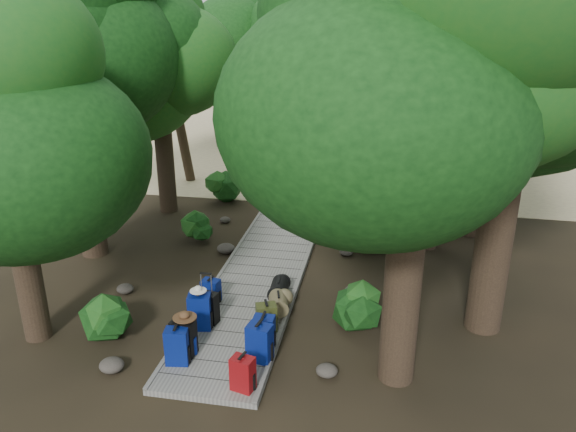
% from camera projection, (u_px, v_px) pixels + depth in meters
% --- Properties ---
extents(ground, '(120.00, 120.00, 0.00)m').
position_uv_depth(ground, '(265.00, 271.00, 14.00)').
color(ground, '#2F2517').
rests_on(ground, ground).
extents(sand_beach, '(40.00, 22.00, 0.02)m').
position_uv_depth(sand_beach, '(333.00, 132.00, 28.68)').
color(sand_beach, '#CFBE8C').
rests_on(sand_beach, ground).
extents(distant_hill, '(32.00, 16.00, 12.00)m').
position_uv_depth(distant_hill, '(18.00, 59.00, 64.82)').
color(distant_hill, black).
rests_on(distant_hill, ground).
extents(boardwalk, '(2.00, 12.00, 0.12)m').
position_uv_depth(boardwalk, '(273.00, 252.00, 14.90)').
color(boardwalk, gray).
rests_on(boardwalk, ground).
extents(backpack_left_a, '(0.45, 0.34, 0.77)m').
position_uv_depth(backpack_left_a, '(177.00, 344.00, 10.12)').
color(backpack_left_a, navy).
rests_on(backpack_left_a, boardwalk).
extents(backpack_left_b, '(0.46, 0.35, 0.78)m').
position_uv_depth(backpack_left_b, '(184.00, 336.00, 10.38)').
color(backpack_left_b, black).
rests_on(backpack_left_b, boardwalk).
extents(backpack_left_c, '(0.49, 0.39, 0.83)m').
position_uv_depth(backpack_left_c, '(200.00, 310.00, 11.20)').
color(backpack_left_c, navy).
rests_on(backpack_left_c, boardwalk).
extents(backpack_left_d, '(0.42, 0.33, 0.58)m').
position_uv_depth(backpack_left_d, '(211.00, 290.00, 12.23)').
color(backpack_left_d, navy).
rests_on(backpack_left_d, boardwalk).
extents(backpack_right_a, '(0.44, 0.36, 0.68)m').
position_uv_depth(backpack_right_a, '(243.00, 372.00, 9.45)').
color(backpack_right_a, maroon).
rests_on(backpack_right_a, boardwalk).
extents(backpack_right_b, '(0.50, 0.39, 0.80)m').
position_uv_depth(backpack_right_b, '(259.00, 341.00, 10.20)').
color(backpack_right_b, navy).
rests_on(backpack_right_b, boardwalk).
extents(backpack_right_c, '(0.40, 0.29, 0.68)m').
position_uv_depth(backpack_right_c, '(264.00, 330.00, 10.66)').
color(backpack_right_c, navy).
rests_on(backpack_right_c, boardwalk).
extents(backpack_right_d, '(0.48, 0.42, 0.62)m').
position_uv_depth(backpack_right_d, '(266.00, 316.00, 11.19)').
color(backpack_right_d, '#394319').
rests_on(backpack_right_d, boardwalk).
extents(duffel_right_khaki, '(0.54, 0.67, 0.39)m').
position_uv_depth(duffel_right_khaki, '(278.00, 303.00, 11.87)').
color(duffel_right_khaki, brown).
rests_on(duffel_right_khaki, boardwalk).
extents(duffel_right_black, '(0.43, 0.65, 0.39)m').
position_uv_depth(duffel_right_black, '(279.00, 288.00, 12.48)').
color(duffel_right_black, black).
rests_on(duffel_right_black, boardwalk).
extents(suitcase_on_boardwalk, '(0.47, 0.32, 0.67)m').
position_uv_depth(suitcase_on_boardwalk, '(208.00, 307.00, 11.45)').
color(suitcase_on_boardwalk, black).
rests_on(suitcase_on_boardwalk, boardwalk).
extents(lone_suitcase_on_sand, '(0.41, 0.28, 0.59)m').
position_uv_depth(lone_suitcase_on_sand, '(316.00, 172.00, 21.00)').
color(lone_suitcase_on_sand, black).
rests_on(lone_suitcase_on_sand, sand_beach).
extents(hat_brown, '(0.44, 0.44, 0.13)m').
position_uv_depth(hat_brown, '(184.00, 314.00, 10.20)').
color(hat_brown, '#51351E').
rests_on(hat_brown, backpack_left_b).
extents(hat_white, '(0.34, 0.34, 0.11)m').
position_uv_depth(hat_white, '(198.00, 288.00, 11.06)').
color(hat_white, silver).
rests_on(hat_white, backpack_left_c).
extents(kayak, '(0.99, 3.04, 0.30)m').
position_uv_depth(kayak, '(243.00, 154.00, 23.95)').
color(kayak, red).
rests_on(kayak, sand_beach).
extents(sun_lounger, '(1.11, 1.76, 0.54)m').
position_uv_depth(sun_lounger, '(413.00, 163.00, 22.22)').
color(sun_lounger, silver).
rests_on(sun_lounger, sand_beach).
extents(tree_right_a, '(5.42, 5.42, 9.03)m').
position_uv_depth(tree_right_a, '(416.00, 128.00, 8.44)').
color(tree_right_a, black).
rests_on(tree_right_a, ground).
extents(tree_right_b, '(5.72, 5.72, 10.21)m').
position_uv_depth(tree_right_b, '(518.00, 74.00, 9.78)').
color(tree_right_b, black).
rests_on(tree_right_b, ground).
extents(tree_right_c, '(5.01, 5.01, 8.67)m').
position_uv_depth(tree_right_c, '(440.00, 86.00, 13.84)').
color(tree_right_c, black).
rests_on(tree_right_c, ground).
extents(tree_right_d, '(6.72, 6.72, 12.32)m').
position_uv_depth(tree_right_d, '(498.00, 7.00, 14.14)').
color(tree_right_d, black).
rests_on(tree_right_d, ground).
extents(tree_right_e, '(5.31, 5.31, 9.56)m').
position_uv_depth(tree_right_e, '(448.00, 53.00, 17.53)').
color(tree_right_e, black).
rests_on(tree_right_e, ground).
extents(tree_right_f, '(5.07, 5.07, 9.06)m').
position_uv_depth(tree_right_f, '(501.00, 52.00, 20.54)').
color(tree_right_f, black).
rests_on(tree_right_f, ground).
extents(tree_left_a, '(4.40, 4.40, 7.33)m').
position_uv_depth(tree_left_a, '(6.00, 160.00, 9.96)').
color(tree_left_a, black).
rests_on(tree_left_a, ground).
extents(tree_left_b, '(5.35, 5.35, 9.64)m').
position_uv_depth(tree_left_b, '(71.00, 68.00, 13.24)').
color(tree_left_b, black).
rests_on(tree_left_b, ground).
extents(tree_left_c, '(4.55, 4.55, 7.91)m').
position_uv_depth(tree_left_c, '(159.00, 85.00, 16.61)').
color(tree_left_c, black).
rests_on(tree_left_c, ground).
extents(tree_back_a, '(4.79, 4.79, 8.29)m').
position_uv_depth(tree_back_a, '(297.00, 49.00, 26.84)').
color(tree_back_a, black).
rests_on(tree_back_a, ground).
extents(tree_back_b, '(5.35, 5.35, 9.55)m').
position_uv_depth(tree_back_b, '(369.00, 35.00, 26.65)').
color(tree_back_b, black).
rests_on(tree_back_b, ground).
extents(tree_back_c, '(5.38, 5.38, 9.69)m').
position_uv_depth(tree_back_c, '(435.00, 34.00, 26.07)').
color(tree_back_c, black).
rests_on(tree_back_c, ground).
extents(tree_back_d, '(4.21, 4.21, 7.02)m').
position_uv_depth(tree_back_d, '(230.00, 61.00, 27.52)').
color(tree_back_d, black).
rests_on(tree_back_d, ground).
extents(palm_right_a, '(4.45, 4.45, 7.59)m').
position_uv_depth(palm_right_a, '(383.00, 86.00, 17.54)').
color(palm_right_a, '#184713').
rests_on(palm_right_a, ground).
extents(palm_right_b, '(4.01, 4.01, 7.75)m').
position_uv_depth(palm_right_b, '(438.00, 66.00, 22.33)').
color(palm_right_b, '#184713').
rests_on(palm_right_b, ground).
extents(palm_right_c, '(4.11, 4.11, 6.54)m').
position_uv_depth(palm_right_c, '(376.00, 75.00, 24.47)').
color(palm_right_c, '#184713').
rests_on(palm_right_c, ground).
extents(palm_left_a, '(4.81, 4.81, 7.65)m').
position_uv_depth(palm_left_a, '(176.00, 76.00, 19.65)').
color(palm_left_a, '#184713').
rests_on(palm_left_a, ground).
extents(rock_left_a, '(0.46, 0.41, 0.25)m').
position_uv_depth(rock_left_a, '(112.00, 365.00, 10.17)').
color(rock_left_a, '#4C473F').
rests_on(rock_left_a, ground).
extents(rock_left_b, '(0.39, 0.35, 0.22)m').
position_uv_depth(rock_left_b, '(125.00, 289.00, 12.90)').
color(rock_left_b, '#4C473F').
rests_on(rock_left_b, ground).
extents(rock_left_c, '(0.48, 0.43, 0.26)m').
position_uv_depth(rock_left_c, '(226.00, 248.00, 14.95)').
color(rock_left_c, '#4C473F').
rests_on(rock_left_c, ground).
extents(rock_left_d, '(0.33, 0.29, 0.18)m').
position_uv_depth(rock_left_d, '(225.00, 220.00, 17.01)').
color(rock_left_d, '#4C473F').
rests_on(rock_left_d, ground).
extents(rock_right_a, '(0.40, 0.36, 0.22)m').
position_uv_depth(rock_right_a, '(327.00, 371.00, 10.05)').
color(rock_right_a, '#4C473F').
rests_on(rock_right_a, ground).
extents(rock_right_b, '(0.47, 0.42, 0.26)m').
position_uv_depth(rock_right_b, '(355.00, 291.00, 12.76)').
color(rock_right_b, '#4C473F').
rests_on(rock_right_b, ground).
extents(rock_right_c, '(0.37, 0.33, 0.20)m').
position_uv_depth(rock_right_c, '(346.00, 252.00, 14.82)').
color(rock_right_c, '#4C473F').
rests_on(rock_right_c, ground).
extents(shrub_left_a, '(1.09, 1.09, 0.98)m').
position_uv_depth(shrub_left_a, '(105.00, 316.00, 11.07)').
color(shrub_left_a, '#19551A').
rests_on(shrub_left_a, ground).
extents(shrub_left_b, '(1.00, 1.00, 0.90)m').
position_uv_depth(shrub_left_b, '(196.00, 227.00, 15.49)').
color(shrub_left_b, '#19551A').
rests_on(shrub_left_b, ground).
extents(shrub_left_c, '(1.25, 1.25, 1.12)m').
position_uv_depth(shrub_left_c, '(222.00, 185.00, 18.73)').
color(shrub_left_c, '#19551A').
rests_on(shrub_left_c, ground).
extents(shrub_right_a, '(1.08, 1.08, 0.97)m').
position_uv_depth(shrub_right_a, '(363.00, 309.00, 11.32)').
color(shrub_right_a, '#19551A').
rests_on(shrub_right_a, ground).
extents(shrub_right_b, '(1.43, 1.43, 1.29)m').
position_uv_depth(shrub_right_b, '(374.00, 228.00, 14.96)').
color(shrub_right_b, '#19551A').
rests_on(shrub_right_b, ground).
extents(shrub_right_c, '(0.87, 0.87, 0.78)m').
position_uv_depth(shrub_right_c, '(368.00, 190.00, 18.70)').
color(shrub_right_c, '#19551A').
rests_on(shrub_right_c, ground).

